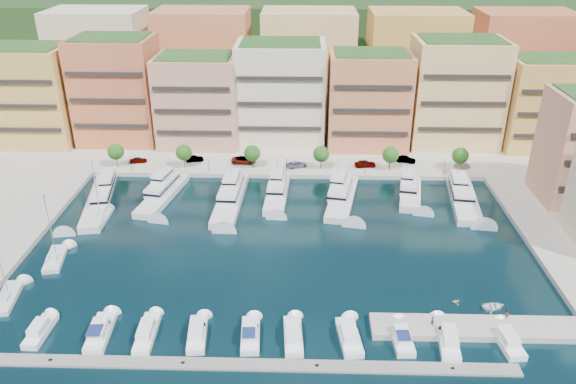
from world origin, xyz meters
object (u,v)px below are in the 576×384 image
yacht_4 (342,195)px  yacht_5 (410,191)px  cruiser_6 (349,337)px  person_0 (432,321)px  cruiser_1 (100,333)px  cruiser_2 (147,333)px  lamppost_2 (286,161)px  cruiser_9 (507,340)px  tree_5 (460,156)px  lamppost_1 (208,160)px  cruiser_7 (402,338)px  person_1 (506,313)px  yacht_0 (100,196)px  sailboat_2 (100,220)px  tender_2 (494,306)px  tender_1 (456,301)px  tree_0 (116,152)px  yacht_2 (231,196)px  car_2 (244,160)px  tree_2 (252,153)px  cruiser_3 (197,334)px  car_0 (138,160)px  tree_4 (391,155)px  sailboat_0 (7,298)px  yacht_6 (463,196)px  cruiser_0 (40,331)px  lamppost_3 (365,162)px  yacht_1 (163,192)px  lamppost_0 (130,159)px  car_3 (296,164)px  lamppost_4 (445,163)px  yacht_3 (277,191)px  car_5 (406,160)px  car_1 (195,159)px  cruiser_5 (293,336)px

yacht_4 → yacht_5: (14.78, 2.43, 0.12)m
cruiser_6 → person_0: (12.05, 2.46, 1.23)m
cruiser_1 → cruiser_2: 6.75m
lamppost_2 → cruiser_9: 64.81m
tree_5 → lamppost_1: bearing=-177.7°
cruiser_2 → cruiser_9: bearing=0.0°
cruiser_7 → person_1: bearing=16.0°
lamppost_2 → yacht_0: 41.32m
sailboat_2 → tender_2: bearing=-20.2°
tender_1 → person_1: bearing=-144.3°
tree_5 → cruiser_6: size_ratio=0.69×
cruiser_2 → person_1: 52.43m
yacht_5 → tree_0: bearing=170.2°
yacht_2 → car_2: bearing=87.0°
tree_0 → person_0: tree_0 is taller
yacht_2 → tree_2: bearing=77.5°
cruiser_3 → car_0: size_ratio=1.93×
tree_4 → sailboat_0: 83.34m
cruiser_6 → car_2: bearing=109.1°
yacht_6 → cruiser_0: bearing=-148.3°
person_0 → lamppost_3: bearing=-10.6°
tree_0 → tree_5: 80.00m
yacht_1 → cruiser_2: 45.10m
lamppost_1 → tender_1: lamppost_1 is taller
lamppost_0 → car_2: (25.61, 5.20, -2.02)m
yacht_0 → sailboat_2: (2.69, -8.50, -0.89)m
car_3 → lamppost_4: bearing=-115.2°
tree_2 → yacht_5: size_ratio=0.36×
cruiser_2 → lamppost_2: bearing=71.9°
car_0 → yacht_3: bearing=-126.6°
cruiser_6 → sailboat_2: bearing=144.5°
yacht_4 → cruiser_2: yacht_4 is taller
lamppost_1 → sailboat_2: 29.00m
tree_4 → lamppost_4: tree_4 is taller
lamppost_3 → yacht_6: size_ratio=0.20×
cruiser_9 → person_0: 10.45m
cruiser_7 → car_3: bearing=105.0°
car_0 → sailboat_2: bearing=166.3°
lamppost_4 → car_5: size_ratio=0.91×
car_3 → person_1: person_1 is taller
yacht_1 → yacht_4: (38.19, -0.30, -0.00)m
yacht_2 → cruiser_1: bearing=-107.6°
tree_4 → car_1: bearing=175.5°
yacht_4 → cruiser_1: (-37.12, -44.13, -0.52)m
car_3 → lamppost_2: bearing=123.5°
lamppost_3 → lamppost_1: bearing=180.0°
yacht_6 → cruiser_5: yacht_6 is taller
cruiser_1 → tender_1: (52.83, 9.08, -0.20)m
yacht_6 → tender_1: size_ratio=14.98×
cruiser_9 → person_1: person_1 is taller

